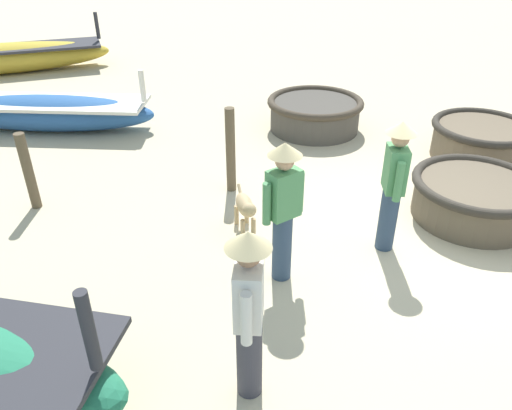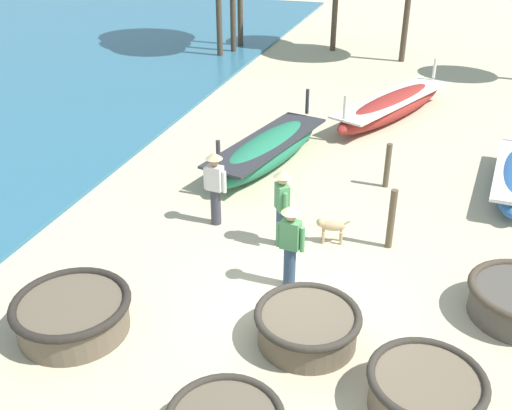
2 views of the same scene
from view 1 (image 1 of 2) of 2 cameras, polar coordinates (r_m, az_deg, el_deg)
ground_plane at (r=6.89m, az=18.52°, el=-3.15°), size 80.00×80.00×0.00m
coracle_far_left at (r=7.35m, az=23.72°, el=0.88°), size 1.71×1.71×0.58m
coracle_front_left at (r=9.24m, az=24.27°, el=6.86°), size 1.65×1.65×0.63m
coracle_upturned at (r=9.72m, az=6.73°, el=10.43°), size 1.82×1.82×0.61m
long_boat_blue_hull at (r=10.46m, az=-22.69°, el=9.79°), size 1.42×4.19×1.17m
long_boat_white_hull at (r=14.89m, az=-27.24°, el=14.72°), size 2.66×5.56×1.37m
fisherman_standing_left at (r=6.01m, az=15.50°, el=2.84°), size 0.53×0.36×1.67m
fisherman_crouching at (r=5.30m, az=3.14°, el=0.05°), size 0.37×0.46×1.67m
fisherman_by_coracle at (r=4.00m, az=-0.83°, el=-11.59°), size 0.53×0.36×1.67m
dog at (r=6.38m, az=-1.23°, el=-0.30°), size 0.68×0.31×0.55m
mooring_post_shoreline at (r=7.29m, az=-2.93°, el=6.23°), size 0.14×0.14×1.29m
mooring_post_inland at (r=7.54m, az=-24.59°, el=3.50°), size 0.14×0.14×1.12m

